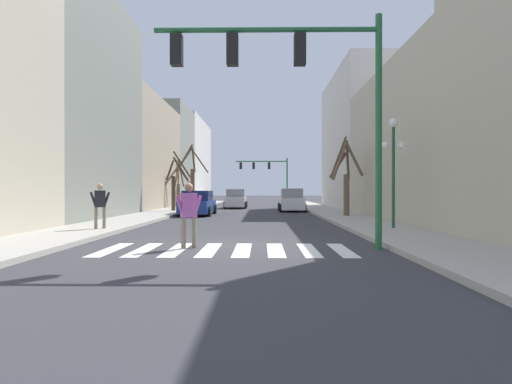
# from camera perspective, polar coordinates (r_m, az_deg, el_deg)

# --- Properties ---
(ground_plane) EXTENTS (240.00, 240.00, 0.00)m
(ground_plane) POSITION_cam_1_polar(r_m,az_deg,el_deg) (11.88, -3.92, -7.61)
(ground_plane) COLOR #38383D
(sidewalk_left) EXTENTS (2.89, 90.00, 0.15)m
(sidewalk_left) POSITION_cam_1_polar(r_m,az_deg,el_deg) (13.66, -29.39, -6.30)
(sidewalk_left) COLOR #ADA89E
(sidewalk_left) RESTS_ON ground_plane
(sidewalk_right) EXTENTS (2.89, 90.00, 0.15)m
(sidewalk_right) POSITION_cam_1_polar(r_m,az_deg,el_deg) (12.80, 23.42, -6.72)
(sidewalk_right) COLOR #ADA89E
(sidewalk_right) RESTS_ON ground_plane
(building_row_left) EXTENTS (6.00, 59.05, 13.04)m
(building_row_left) POSITION_cam_1_polar(r_m,az_deg,el_deg) (36.49, -17.32, 6.78)
(building_row_left) COLOR #BCB299
(building_row_left) RESTS_ON ground_plane
(building_row_right) EXTENTS (6.00, 36.29, 11.81)m
(building_row_right) POSITION_cam_1_polar(r_m,az_deg,el_deg) (26.35, 21.78, 8.16)
(building_row_right) COLOR #BCB299
(building_row_right) RESTS_ON ground_plane
(crosswalk_stripes) EXTENTS (6.75, 2.60, 0.01)m
(crosswalk_stripes) POSITION_cam_1_polar(r_m,az_deg,el_deg) (10.99, -4.31, -8.23)
(crosswalk_stripes) COLOR white
(crosswalk_stripes) RESTS_ON ground_plane
(traffic_signal_near) EXTENTS (6.23, 0.28, 6.41)m
(traffic_signal_near) POSITION_cam_1_polar(r_m,az_deg,el_deg) (11.39, 5.74, 16.11)
(traffic_signal_near) COLOR #236038
(traffic_signal_near) RESTS_ON ground_plane
(traffic_signal_far) EXTENTS (6.54, 0.28, 5.69)m
(traffic_signal_far) POSITION_cam_1_polar(r_m,az_deg,el_deg) (50.01, 1.63, 3.18)
(traffic_signal_far) COLOR #236038
(traffic_signal_far) RESTS_ON ground_plane
(street_lamp_right_corner) EXTENTS (0.95, 0.36, 4.30)m
(street_lamp_right_corner) POSITION_cam_1_polar(r_m,az_deg,el_deg) (16.60, 19.04, 5.66)
(street_lamp_right_corner) COLOR #1E4C2D
(street_lamp_right_corner) RESTS_ON sidewalk_right
(car_at_intersection) EXTENTS (2.00, 4.19, 1.77)m
(car_at_intersection) POSITION_cam_1_polar(r_m,az_deg,el_deg) (31.15, 5.08, -1.26)
(car_at_intersection) COLOR white
(car_at_intersection) RESTS_ON ground_plane
(car_parked_left_far) EXTENTS (2.00, 4.52, 1.74)m
(car_parked_left_far) POSITION_cam_1_polar(r_m,az_deg,el_deg) (36.87, -2.88, -1.06)
(car_parked_left_far) COLOR silver
(car_parked_left_far) RESTS_ON ground_plane
(car_driving_toward_lane) EXTENTS (2.09, 4.88, 1.61)m
(car_driving_toward_lane) POSITION_cam_1_polar(r_m,az_deg,el_deg) (26.60, -8.31, -1.66)
(car_driving_toward_lane) COLOR navy
(car_driving_toward_lane) RESTS_ON ground_plane
(pedestrian_on_left_sidewalk) EXTENTS (0.72, 0.38, 1.74)m
(pedestrian_on_left_sidewalk) POSITION_cam_1_polar(r_m,az_deg,el_deg) (16.53, -21.39, -1.33)
(pedestrian_on_left_sidewalk) COLOR #7A705B
(pedestrian_on_left_sidewalk) RESTS_ON sidewalk_left
(pedestrian_on_right_sidewalk) EXTENTS (0.74, 0.45, 1.83)m
(pedestrian_on_right_sidewalk) POSITION_cam_1_polar(r_m,az_deg,el_deg) (11.36, -9.57, -2.49)
(pedestrian_on_right_sidewalk) COLOR #7A705B
(pedestrian_on_right_sidewalk) RESTS_ON ground_plane
(street_tree_right_far) EXTENTS (1.70, 1.09, 4.40)m
(street_tree_right_far) POSITION_cam_1_polar(r_m,az_deg,el_deg) (29.99, -11.49, 1.05)
(street_tree_right_far) COLOR #473828
(street_tree_right_far) RESTS_ON sidewalk_left
(street_tree_left_mid) EXTENTS (2.00, 2.12, 4.69)m
(street_tree_left_mid) POSITION_cam_1_polar(r_m,az_deg,el_deg) (24.19, 12.61, 2.09)
(street_tree_left_mid) COLOR brown
(street_tree_left_mid) RESTS_ON sidewalk_right
(street_tree_left_near) EXTENTS (2.03, 2.53, 4.22)m
(street_tree_left_near) POSITION_cam_1_polar(r_m,az_deg,el_deg) (35.85, -11.07, 0.90)
(street_tree_left_near) COLOR brown
(street_tree_left_near) RESTS_ON sidewalk_left
(street_tree_right_near) EXTENTS (3.02, 3.45, 6.14)m
(street_tree_right_near) POSITION_cam_1_polar(r_m,az_deg,el_deg) (40.51, -9.24, 2.31)
(street_tree_right_near) COLOR brown
(street_tree_right_near) RESTS_ON sidewalk_left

